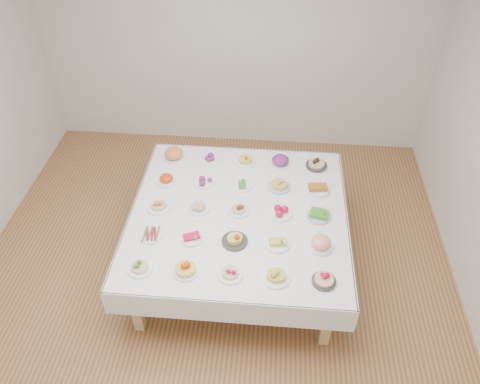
# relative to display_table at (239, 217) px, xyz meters

# --- Properties ---
(room_envelope) EXTENTS (5.02, 5.02, 2.81)m
(room_envelope) POSITION_rel_display_table_xyz_m (-0.25, -0.22, 1.15)
(room_envelope) COLOR #A36F44
(room_envelope) RESTS_ON ground
(display_table) EXTENTS (2.09, 2.09, 0.75)m
(display_table) POSITION_rel_display_table_xyz_m (0.00, 0.00, 0.00)
(display_table) COLOR white
(display_table) RESTS_ON ground
(dish_0) EXTENTS (0.21, 0.21, 0.11)m
(dish_0) POSITION_rel_display_table_xyz_m (-0.77, -0.77, 0.11)
(dish_0) COLOR white
(dish_0) RESTS_ON display_table
(dish_1) EXTENTS (0.21, 0.21, 0.13)m
(dish_1) POSITION_rel_display_table_xyz_m (-0.38, -0.77, 0.13)
(dish_1) COLOR white
(dish_1) RESTS_ON display_table
(dish_2) EXTENTS (0.21, 0.21, 0.10)m
(dish_2) POSITION_rel_display_table_xyz_m (-0.00, -0.77, 0.11)
(dish_2) COLOR white
(dish_2) RESTS_ON display_table
(dish_3) EXTENTS (0.23, 0.23, 0.15)m
(dish_3) POSITION_rel_display_table_xyz_m (0.38, -0.77, 0.14)
(dish_3) COLOR white
(dish_3) RESTS_ON display_table
(dish_4) EXTENTS (0.20, 0.20, 0.11)m
(dish_4) POSITION_rel_display_table_xyz_m (0.78, -0.77, 0.12)
(dish_4) COLOR #2F2D2A
(dish_4) RESTS_ON display_table
(dish_5) EXTENTS (0.22, 0.22, 0.05)m
(dish_5) POSITION_rel_display_table_xyz_m (-0.77, -0.38, 0.09)
(dish_5) COLOR white
(dish_5) RESTS_ON display_table
(dish_6) EXTENTS (0.20, 0.20, 0.09)m
(dish_6) POSITION_rel_display_table_xyz_m (-0.39, -0.39, 0.11)
(dish_6) COLOR white
(dish_6) RESTS_ON display_table
(dish_7) EXTENTS (0.23, 0.23, 0.12)m
(dish_7) POSITION_rel_display_table_xyz_m (-0.00, -0.39, 0.12)
(dish_7) COLOR #2F2D2A
(dish_7) RESTS_ON display_table
(dish_8) EXTENTS (0.21, 0.21, 0.09)m
(dish_8) POSITION_rel_display_table_xyz_m (0.38, -0.39, 0.11)
(dish_8) COLOR white
(dish_8) RESTS_ON display_table
(dish_9) EXTENTS (0.21, 0.21, 0.12)m
(dish_9) POSITION_rel_display_table_xyz_m (0.76, -0.39, 0.12)
(dish_9) COLOR white
(dish_9) RESTS_ON display_table
(dish_10) EXTENTS (0.23, 0.23, 0.12)m
(dish_10) POSITION_rel_display_table_xyz_m (-0.78, -0.01, 0.12)
(dish_10) COLOR white
(dish_10) RESTS_ON display_table
(dish_11) EXTENTS (0.21, 0.21, 0.09)m
(dish_11) POSITION_rel_display_table_xyz_m (-0.39, 0.01, 0.11)
(dish_11) COLOR white
(dish_11) RESTS_ON display_table
(dish_12) EXTENTS (0.21, 0.21, 0.12)m
(dish_12) POSITION_rel_display_table_xyz_m (0.00, 0.01, 0.12)
(dish_12) COLOR white
(dish_12) RESTS_ON display_table
(dish_13) EXTENTS (0.23, 0.23, 0.10)m
(dish_13) POSITION_rel_display_table_xyz_m (0.39, 0.01, 0.11)
(dish_13) COLOR white
(dish_13) RESTS_ON display_table
(dish_14) EXTENTS (0.23, 0.23, 0.11)m
(dish_14) POSITION_rel_display_table_xyz_m (0.77, 0.01, 0.12)
(dish_14) COLOR #4C66B2
(dish_14) RESTS_ON display_table
(dish_15) EXTENTS (0.22, 0.22, 0.12)m
(dish_15) POSITION_rel_display_table_xyz_m (-0.78, 0.39, 0.12)
(dish_15) COLOR white
(dish_15) RESTS_ON display_table
(dish_16) EXTENTS (0.20, 0.20, 0.09)m
(dish_16) POSITION_rel_display_table_xyz_m (-0.39, 0.39, 0.11)
(dish_16) COLOR white
(dish_16) RESTS_ON display_table
(dish_17) EXTENTS (0.21, 0.21, 0.05)m
(dish_17) POSITION_rel_display_table_xyz_m (0.00, 0.38, 0.09)
(dish_17) COLOR white
(dish_17) RESTS_ON display_table
(dish_18) EXTENTS (0.23, 0.22, 0.14)m
(dish_18) POSITION_rel_display_table_xyz_m (0.38, 0.39, 0.13)
(dish_18) COLOR #4C66B2
(dish_18) RESTS_ON display_table
(dish_19) EXTENTS (0.23, 0.23, 0.11)m
(dish_19) POSITION_rel_display_table_xyz_m (0.77, 0.38, 0.12)
(dish_19) COLOR white
(dish_19) RESTS_ON display_table
(dish_20) EXTENTS (0.21, 0.21, 0.13)m
(dish_20) POSITION_rel_display_table_xyz_m (-0.78, 0.78, 0.13)
(dish_20) COLOR white
(dish_20) RESTS_ON display_table
(dish_21) EXTENTS (0.23, 0.23, 0.10)m
(dish_21) POSITION_rel_display_table_xyz_m (-0.39, 0.77, 0.11)
(dish_21) COLOR white
(dish_21) RESTS_ON display_table
(dish_22) EXTENTS (0.22, 0.22, 0.11)m
(dish_22) POSITION_rel_display_table_xyz_m (0.01, 0.78, 0.12)
(dish_22) COLOR white
(dish_22) RESTS_ON display_table
(dish_23) EXTENTS (0.22, 0.22, 0.13)m
(dish_23) POSITION_rel_display_table_xyz_m (0.38, 0.78, 0.13)
(dish_23) COLOR white
(dish_23) RESTS_ON display_table
(dish_24) EXTENTS (0.23, 0.23, 0.13)m
(dish_24) POSITION_rel_display_table_xyz_m (0.77, 0.78, 0.13)
(dish_24) COLOR #2F2D2A
(dish_24) RESTS_ON display_table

